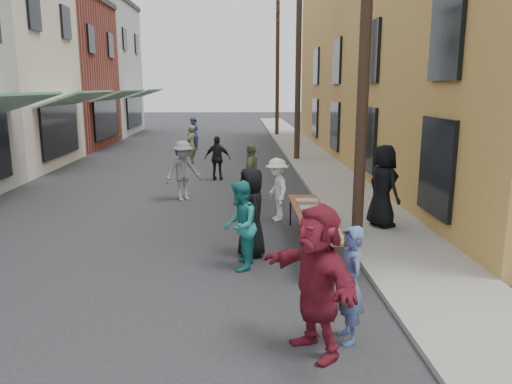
{
  "coord_description": "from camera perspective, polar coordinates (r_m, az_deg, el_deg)",
  "views": [
    {
      "loc": [
        1.58,
        -7.95,
        3.38
      ],
      "look_at": [
        1.93,
        1.85,
        1.3
      ],
      "focal_mm": 35.0,
      "sensor_mm": 36.0,
      "label": 1
    }
  ],
  "objects": [
    {
      "name": "catering_tray_foil_b",
      "position": [
        9.52,
        7.54,
        -3.91
      ],
      "size": [
        0.5,
        0.33,
        0.08
      ],
      "primitive_type": "cube",
      "color": "#B2B2B7",
      "rests_on": "serving_table"
    },
    {
      "name": "serving_table",
      "position": [
        10.49,
        6.63,
        -2.83
      ],
      "size": [
        0.7,
        4.0,
        0.75
      ],
      "color": "brown",
      "rests_on": "ground"
    },
    {
      "name": "guest_front_d",
      "position": [
        12.73,
        2.42,
        0.3
      ],
      "size": [
        0.78,
        1.13,
        1.61
      ],
      "primitive_type": "imported",
      "rotation": [
        0.0,
        0.0,
        -1.38
      ],
      "color": "white",
      "rests_on": "ground"
    },
    {
      "name": "passerby_left",
      "position": [
        15.14,
        -8.34,
        2.41
      ],
      "size": [
        1.33,
        1.21,
        1.8
      ],
      "primitive_type": "imported",
      "rotation": [
        0.0,
        0.0,
        0.6
      ],
      "color": "slate",
      "rests_on": "ground"
    },
    {
      "name": "cup_stack",
      "position": [
        8.71,
        9.82,
        -5.37
      ],
      "size": [
        0.08,
        0.08,
        0.12
      ],
      "primitive_type": "cylinder",
      "color": "tan",
      "rests_on": "serving_table"
    },
    {
      "name": "guest_front_c",
      "position": [
        9.3,
        -1.85,
        -3.86
      ],
      "size": [
        0.74,
        0.9,
        1.69
      ],
      "primitive_type": "imported",
      "rotation": [
        0.0,
        0.0,
        -1.71
      ],
      "color": "teal",
      "rests_on": "ground"
    },
    {
      "name": "catering_tray_buns",
      "position": [
        10.19,
        6.9,
        -2.83
      ],
      "size": [
        0.5,
        0.33,
        0.08
      ],
      "primitive_type": "cube",
      "color": "tan",
      "rests_on": "serving_table"
    },
    {
      "name": "passerby_right",
      "position": [
        22.42,
        -7.46,
        5.41
      ],
      "size": [
        0.49,
        0.67,
        1.71
      ],
      "primitive_type": "imported",
      "rotation": [
        0.0,
        0.0,
        4.58
      ],
      "color": "olive",
      "rests_on": "ground"
    },
    {
      "name": "guest_front_e",
      "position": [
        14.5,
        -0.51,
        2.05
      ],
      "size": [
        0.67,
        1.11,
        1.76
      ],
      "primitive_type": "imported",
      "rotation": [
        0.0,
        0.0,
        -1.82
      ],
      "color": "#626C3E",
      "rests_on": "ground"
    },
    {
      "name": "passerby_mid",
      "position": [
        18.3,
        -4.41,
        3.87
      ],
      "size": [
        0.99,
        0.51,
        1.62
      ],
      "primitive_type": "imported",
      "rotation": [
        0.0,
        0.0,
        3.02
      ],
      "color": "black",
      "rests_on": "ground"
    },
    {
      "name": "catering_tray_sausage",
      "position": [
        8.91,
        8.23,
        -5.05
      ],
      "size": [
        0.5,
        0.33,
        0.08
      ],
      "primitive_type": "cube",
      "color": "maroon",
      "rests_on": "serving_table"
    },
    {
      "name": "ground",
      "position": [
        8.78,
        -12.48,
        -10.96
      ],
      "size": [
        120.0,
        120.0,
        0.0
      ],
      "primitive_type": "plane",
      "color": "#28282B",
      "rests_on": "ground"
    },
    {
      "name": "utility_pole_far",
      "position": [
        35.07,
        2.46,
        13.79
      ],
      "size": [
        0.26,
        0.26,
        9.0
      ],
      "primitive_type": "cylinder",
      "color": "#2D2116",
      "rests_on": "ground"
    },
    {
      "name": "guest_queue_back",
      "position": [
        6.42,
        6.99,
        -9.97
      ],
      "size": [
        1.36,
        1.9,
        1.97
      ],
      "primitive_type": "imported",
      "rotation": [
        0.0,
        0.0,
        -1.1
      ],
      "color": "maroon",
      "rests_on": "ground"
    },
    {
      "name": "building_ochre",
      "position": [
        23.98,
        22.13,
        15.0
      ],
      "size": [
        10.0,
        28.0,
        10.0
      ],
      "primitive_type": "cube",
      "color": "gold",
      "rests_on": "ground"
    },
    {
      "name": "guest_front_b",
      "position": [
        6.84,
        10.62,
        -10.38
      ],
      "size": [
        0.44,
        0.62,
        1.6
      ],
      "primitive_type": "imported",
      "rotation": [
        0.0,
        0.0,
        -1.47
      ],
      "color": "#4B6091",
      "rests_on": "ground"
    },
    {
      "name": "utility_pole_near",
      "position": [
        11.34,
        12.42,
        17.38
      ],
      "size": [
        0.26,
        0.26,
        9.0
      ],
      "primitive_type": "cylinder",
      "color": "#2D2116",
      "rests_on": "ground"
    },
    {
      "name": "server",
      "position": [
        12.15,
        14.32,
        0.68
      ],
      "size": [
        0.94,
        1.12,
        1.96
      ],
      "primitive_type": "imported",
      "rotation": [
        0.0,
        0.0,
        1.96
      ],
      "color": "black",
      "rests_on": "sidewalk"
    },
    {
      "name": "catering_tray_foil_d",
      "position": [
        10.86,
        6.33,
        -1.89
      ],
      "size": [
        0.5,
        0.33,
        0.08
      ],
      "primitive_type": "cube",
      "color": "#B2B2B7",
      "rests_on": "serving_table"
    },
    {
      "name": "condiment_jar_a",
      "position": [
        8.59,
        7.13,
        -5.66
      ],
      "size": [
        0.07,
        0.07,
        0.08
      ],
      "primitive_type": "cylinder",
      "color": "#A57F26",
      "rests_on": "serving_table"
    },
    {
      "name": "catering_tray_buns_end",
      "position": [
        11.53,
        5.83,
        -1.06
      ],
      "size": [
        0.5,
        0.33,
        0.08
      ],
      "primitive_type": "cube",
      "color": "tan",
      "rests_on": "serving_table"
    },
    {
      "name": "condiment_jar_c",
      "position": [
        8.78,
        6.93,
        -5.27
      ],
      "size": [
        0.07,
        0.07,
        0.08
      ],
      "primitive_type": "cylinder",
      "color": "#A57F26",
      "rests_on": "serving_table"
    },
    {
      "name": "guest_front_a",
      "position": [
        10.02,
        -0.54,
        -2.31
      ],
      "size": [
        0.79,
        1.01,
        1.81
      ],
      "primitive_type": "imported",
      "rotation": [
        0.0,
        0.0,
        -1.31
      ],
      "color": "black",
      "rests_on": "ground"
    },
    {
      "name": "passerby_far",
      "position": [
        27.36,
        -7.17,
        6.64
      ],
      "size": [
        0.91,
        1.03,
        1.77
      ],
      "primitive_type": "imported",
      "rotation": [
        0.0,
        0.0,
        5.04
      ],
      "color": "#51689D",
      "rests_on": "ground"
    },
    {
      "name": "utility_pole_mid",
      "position": [
        23.14,
        4.86,
        14.71
      ],
      "size": [
        0.26,
        0.26,
        9.0
      ],
      "primitive_type": "cylinder",
      "color": "#2D2116",
      "rests_on": "ground"
    },
    {
      "name": "sidewalk",
      "position": [
        23.44,
        6.37,
        3.73
      ],
      "size": [
        2.2,
        60.0,
        0.1
      ],
      "primitive_type": "cube",
      "color": "gray",
      "rests_on": "ground"
    },
    {
      "name": "condiment_jar_b",
      "position": [
        8.68,
        7.03,
        -5.46
      ],
      "size": [
        0.07,
        0.07,
        0.08
      ],
      "primitive_type": "cylinder",
      "color": "#A57F26",
      "rests_on": "serving_table"
    }
  ]
}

